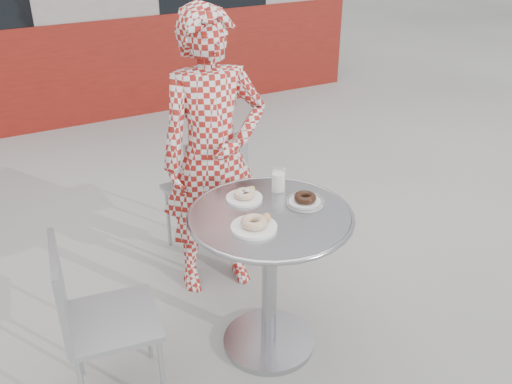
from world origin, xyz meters
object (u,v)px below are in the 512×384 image
bistro_table (270,249)px  chair_far (205,216)px  seated_person (214,157)px  plate_far (245,195)px  chair_left (114,350)px  milk_cup (279,181)px  plate_near (255,224)px  plate_checker (305,200)px

bistro_table → chair_far: chair_far is taller
seated_person → plate_far: (-0.04, -0.46, -0.01)m
bistro_table → chair_left: (-0.78, 0.05, -0.34)m
chair_far → milk_cup: 0.96m
chair_left → plate_near: 0.87m
bistro_table → milk_cup: milk_cup is taller
plate_far → plate_checker: (0.24, -0.17, -0.00)m
chair_left → plate_far: 0.93m
plate_checker → milk_cup: 0.18m
seated_person → plate_far: seated_person is taller
bistro_table → chair_left: size_ratio=0.95×
milk_cup → bistro_table: bearing=-128.7°
plate_checker → milk_cup: size_ratio=1.65×
plate_far → milk_cup: size_ratio=1.57×
bistro_table → chair_far: 1.01m
chair_left → chair_far: bearing=-35.4°
chair_far → chair_left: bearing=41.8°
milk_cup → plate_far: bearing=179.6°
plate_checker → plate_far: bearing=144.0°
plate_near → chair_far: bearing=79.9°
chair_left → plate_near: size_ratio=4.05×
plate_near → plate_far: bearing=72.5°
chair_left → plate_far: (0.74, 0.13, 0.55)m
seated_person → chair_far: bearing=86.4°
chair_far → plate_far: size_ratio=4.89×
seated_person → plate_near: (-0.12, -0.72, -0.01)m
plate_far → chair_left: bearing=-169.7°
chair_left → milk_cup: milk_cup is taller
chair_left → milk_cup: 1.10m
milk_cup → seated_person: bearing=107.5°
seated_person → plate_checker: size_ratio=8.80×
milk_cup → plate_checker: bearing=-73.9°
bistro_table → plate_checker: 0.28m
milk_cup → plate_near: bearing=-135.9°
seated_person → chair_left: bearing=-135.5°
plate_near → plate_checker: bearing=16.0°
bistro_table → plate_far: size_ratio=4.49×
chair_left → seated_person: 1.13m
chair_far → plate_far: bearing=77.2°
bistro_table → plate_checker: bearing=4.0°
plate_near → plate_checker: size_ratio=1.11×
chair_far → chair_left: 1.23m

